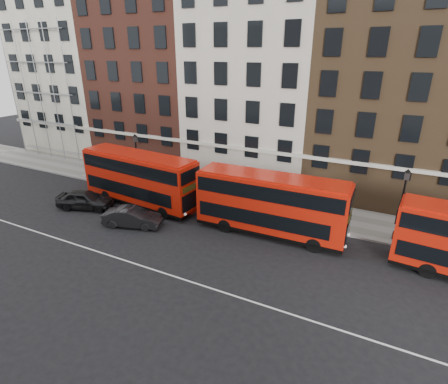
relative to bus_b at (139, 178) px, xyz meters
The scene contains 12 objects.
ground 8.58m from the bus_b, 43.99° to the right, with size 120.00×120.00×0.00m, color black.
pavement 7.99m from the bus_b, 39.15° to the left, with size 80.00×5.00×0.15m, color slate.
kerb 6.78m from the bus_b, 21.33° to the left, with size 80.00×0.30×0.16m, color gray.
road_centre_line 10.02m from the bus_b, 52.52° to the right, with size 70.00×0.12×0.01m, color white.
building_terrace 15.48m from the bus_b, 65.34° to the left, with size 64.00×11.95×22.00m.
bus_b is the anchor object (origin of this frame).
bus_c 12.02m from the bus_b, ahead, with size 11.06×2.94×4.62m.
car_rear 5.01m from the bus_b, 142.84° to the right, with size 1.95×4.84×1.65m, color black.
car_front 4.53m from the bus_b, 59.98° to the right, with size 1.58×4.54×1.49m, color #242326.
lamp_post_left 4.18m from the bus_b, 131.58° to the left, with size 0.44×0.44×5.33m.
lamp_post_right 20.72m from the bus_b, ahead, with size 0.44×0.44×5.33m.
iron_railings 9.34m from the bus_b, 49.89° to the left, with size 6.60×0.06×1.00m, color black, non-canonical shape.
Camera 1 is at (13.51, -16.51, 12.83)m, focal length 28.00 mm.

